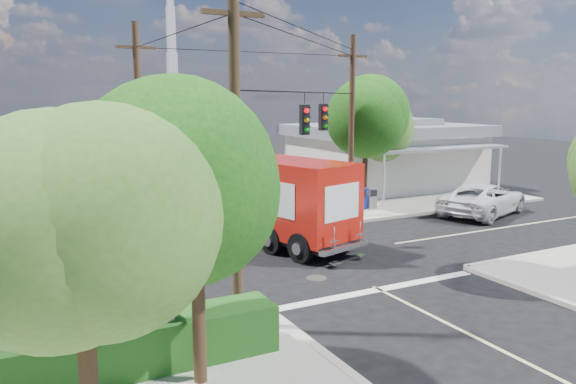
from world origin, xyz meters
TOP-DOWN VIEW (x-y plane):
  - ground at (0.00, 0.00)m, footprint 120.00×120.00m
  - sidewalk_ne at (10.88, 10.88)m, footprint 14.12×14.12m
  - road_markings at (0.00, -1.47)m, footprint 32.00×32.00m
  - building_ne at (12.50, 11.97)m, footprint 11.80×10.20m
  - radio_tower at (0.50, 20.00)m, footprint 0.80×0.80m
  - tree_sw_front at (-6.99, -7.54)m, footprint 3.88×3.78m
  - tree_sw_back at (-9.49, -10.04)m, footprint 3.56×3.42m
  - tree_ne_front at (7.21, 6.76)m, footprint 4.21×4.14m
  - tree_ne_back at (9.81, 8.96)m, footprint 3.77×3.66m
  - palm_nw_front at (-7.50, 7.50)m, footprint 3.01×3.08m
  - palm_nw_back at (-9.50, 9.00)m, footprint 3.01×3.08m
  - utility_poles at (-1.58, 1.60)m, footprint 12.00×10.68m
  - picket_fence at (-7.80, -5.60)m, footprint 5.94×0.06m
  - hedge_sw at (-8.00, -6.40)m, footprint 6.20×1.20m
  - vending_boxes at (6.50, 6.20)m, footprint 1.90×0.50m
  - delivery_truck at (-0.42, 2.44)m, footprint 4.54×8.59m
  - parked_car at (11.73, 2.61)m, footprint 6.54×4.67m
  - pedestrian at (-7.36, -6.58)m, footprint 0.72×0.75m

SIDE VIEW (x-z plane):
  - ground at x=0.00m, z-range 0.00..0.00m
  - road_markings at x=0.00m, z-range 0.00..0.01m
  - sidewalk_ne at x=10.88m, z-range 0.00..0.14m
  - picket_fence at x=-7.80m, z-range 0.18..1.18m
  - hedge_sw at x=-8.00m, z-range 0.14..1.24m
  - vending_boxes at x=6.50m, z-range 0.14..1.24m
  - parked_car at x=11.73m, z-range 0.00..1.65m
  - pedestrian at x=-7.36m, z-range 0.14..1.87m
  - delivery_truck at x=-0.42m, z-range 0.03..3.60m
  - building_ne at x=12.50m, z-range 0.07..4.57m
  - tree_sw_back at x=-9.49m, z-range 1.19..6.60m
  - tree_ne_back at x=9.81m, z-range 1.27..7.10m
  - tree_sw_front at x=-6.99m, z-range 1.32..7.35m
  - palm_nw_back at x=-9.50m, z-range 2.08..7.27m
  - utility_poles at x=-1.58m, z-range 0.17..9.17m
  - tree_ne_front at x=7.21m, z-range 1.44..8.09m
  - palm_nw_front at x=-7.50m, z-range 2.25..7.84m
  - radio_tower at x=0.50m, z-range -2.86..14.14m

